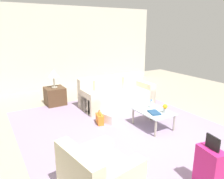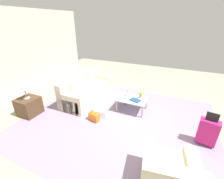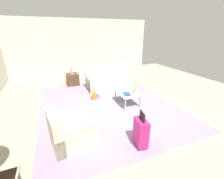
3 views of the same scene
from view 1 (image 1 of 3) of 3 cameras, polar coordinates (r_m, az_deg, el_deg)
name	(u,v)px [view 1 (image 1 of 3)]	position (r m, az deg, el deg)	size (l,w,h in m)	color
ground_plane	(147,139)	(4.83, 9.14, -12.70)	(12.00, 12.00, 0.00)	#A89E89
wall_right	(64,48)	(8.76, -12.49, 10.56)	(0.12, 8.00, 3.10)	beige
area_rug	(124,130)	(5.14, 3.03, -10.61)	(5.20, 4.40, 0.01)	#9984A3
couch	(116,95)	(6.68, 1.12, -1.50)	(0.91, 2.23, 0.88)	beige
armchair	(97,179)	(3.24, -3.97, -22.20)	(1.03, 1.03, 0.82)	beige
coffee_table	(153,113)	(5.25, 10.70, -6.06)	(0.92, 0.66, 0.41)	silver
water_bottle	(151,104)	(5.40, 10.18, -3.71)	(0.06, 0.06, 0.20)	silver
coffee_table_book	(154,112)	(5.10, 10.96, -5.92)	(0.30, 0.21, 0.03)	navy
flower_vase	(165,108)	(5.14, 13.68, -4.60)	(0.11, 0.11, 0.21)	#B2B7BC
side_table	(55,96)	(6.95, -14.67, -1.65)	(0.57, 0.57, 0.54)	#513823
table_lamp	(53,74)	(6.78, -15.07, 3.97)	(0.35, 0.35, 0.55)	#ADA899
suitcase_magenta	(209,167)	(3.61, 24.08, -18.01)	(0.43, 0.29, 0.85)	#D12375
handbag_white	(109,119)	(5.44, -0.84, -7.59)	(0.35, 0.24, 0.36)	white
handbag_olive	(153,113)	(5.86, 10.55, -6.14)	(0.34, 0.30, 0.36)	olive
handbag_orange	(100,119)	(5.44, -3.23, -7.65)	(0.34, 0.22, 0.36)	orange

